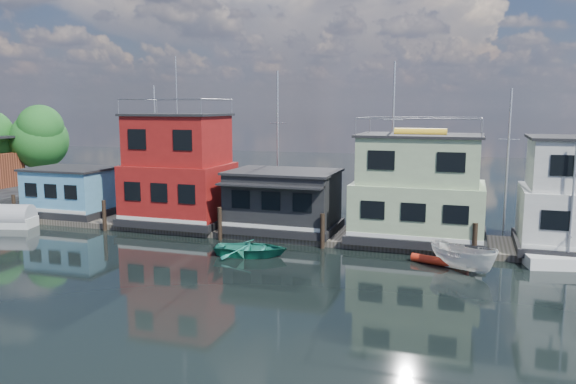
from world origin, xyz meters
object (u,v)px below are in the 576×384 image
(tarp_runabout, at_px, (4,218))
(red_kayak, at_px, (439,261))
(houseboat_dark, at_px, (283,200))
(motorboat, at_px, (463,258))
(houseboat_blue, at_px, (71,191))
(day_sailer, at_px, (568,261))
(houseboat_green, at_px, (418,190))
(dinghy_teal, at_px, (251,249))
(houseboat_red, at_px, (179,172))

(tarp_runabout, relative_size, red_kayak, 1.47)
(houseboat_dark, bearing_deg, motorboat, -23.91)
(houseboat_blue, bearing_deg, day_sailer, -4.61)
(houseboat_dark, bearing_deg, day_sailer, -9.13)
(houseboat_green, xyz_separation_m, tarp_runabout, (-29.31, -4.06, -2.87))
(houseboat_blue, distance_m, tarp_runabout, 5.17)
(houseboat_dark, relative_size, houseboat_green, 0.88)
(houseboat_blue, xyz_separation_m, motorboat, (29.44, -5.31, -1.42))
(dinghy_teal, bearing_deg, motorboat, -97.70)
(red_kayak, bearing_deg, tarp_runabout, -162.22)
(houseboat_dark, height_order, houseboat_green, houseboat_green)
(houseboat_green, relative_size, red_kayak, 2.60)
(houseboat_blue, bearing_deg, houseboat_red, 0.00)
(houseboat_red, xyz_separation_m, red_kayak, (18.67, -4.48, -3.87))
(houseboat_blue, height_order, day_sailer, day_sailer)
(houseboat_blue, height_order, houseboat_red, houseboat_red)
(houseboat_blue, bearing_deg, red_kayak, -9.04)
(red_kayak, bearing_deg, houseboat_blue, -170.48)
(dinghy_teal, bearing_deg, tarp_runabout, 74.46)
(houseboat_red, bearing_deg, houseboat_dark, -0.14)
(houseboat_dark, bearing_deg, red_kayak, -22.70)
(houseboat_green, distance_m, red_kayak, 5.82)
(day_sailer, bearing_deg, tarp_runabout, 169.54)
(red_kayak, bearing_deg, houseboat_green, 128.99)
(houseboat_red, height_order, houseboat_dark, houseboat_red)
(houseboat_dark, distance_m, houseboat_green, 9.07)
(houseboat_dark, relative_size, tarp_runabout, 1.55)
(houseboat_red, distance_m, dinghy_teal, 10.55)
(houseboat_dark, distance_m, dinghy_teal, 6.18)
(houseboat_dark, distance_m, day_sailer, 17.71)
(tarp_runabout, distance_m, red_kayak, 30.98)
(tarp_runabout, bearing_deg, houseboat_red, 4.38)
(houseboat_dark, bearing_deg, houseboat_blue, 179.94)
(motorboat, bearing_deg, red_kayak, 90.88)
(houseboat_blue, height_order, tarp_runabout, houseboat_blue)
(houseboat_blue, relative_size, houseboat_red, 0.54)
(day_sailer, bearing_deg, motorboat, -167.62)
(houseboat_blue, xyz_separation_m, houseboat_green, (26.50, 0.00, 1.34))
(houseboat_blue, bearing_deg, dinghy_teal, -18.61)
(houseboat_dark, xyz_separation_m, dinghy_teal, (-0.04, -5.86, -1.97))
(houseboat_red, bearing_deg, houseboat_green, 0.00)
(houseboat_blue, bearing_deg, motorboat, -10.23)
(houseboat_blue, height_order, motorboat, houseboat_blue)
(houseboat_green, height_order, tarp_runabout, houseboat_green)
(houseboat_green, xyz_separation_m, motorboat, (2.94, -5.31, -2.76))
(houseboat_blue, distance_m, houseboat_green, 26.53)
(houseboat_red, xyz_separation_m, motorboat, (19.94, -5.31, -3.32))
(houseboat_green, bearing_deg, houseboat_dark, -179.88)
(dinghy_teal, bearing_deg, houseboat_red, 43.13)
(houseboat_blue, bearing_deg, houseboat_green, 0.00)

